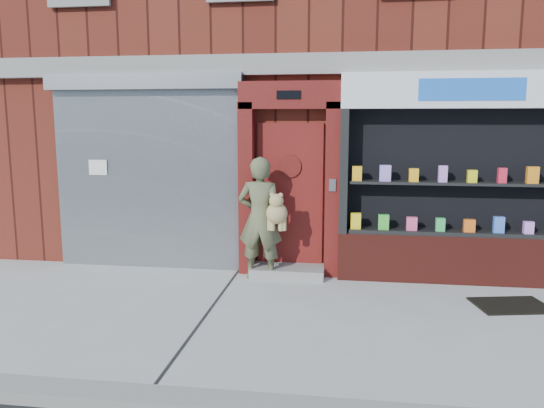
# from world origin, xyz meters

# --- Properties ---
(ground) EXTENTS (80.00, 80.00, 0.00)m
(ground) POSITION_xyz_m (0.00, 0.00, 0.00)
(ground) COLOR #9E9E99
(ground) RESTS_ON ground
(building) EXTENTS (12.00, 8.16, 8.00)m
(building) POSITION_xyz_m (-0.00, 5.99, 4.00)
(building) COLOR #561C13
(building) RESTS_ON ground
(shutter_bay) EXTENTS (3.10, 0.30, 3.04)m
(shutter_bay) POSITION_xyz_m (-3.00, 1.93, 1.72)
(shutter_bay) COLOR gray
(shutter_bay) RESTS_ON ground
(red_door_bay) EXTENTS (1.52, 0.58, 2.90)m
(red_door_bay) POSITION_xyz_m (-0.75, 1.86, 1.46)
(red_door_bay) COLOR #4E0F0D
(red_door_bay) RESTS_ON ground
(pharmacy_bay) EXTENTS (3.50, 0.41, 3.00)m
(pharmacy_bay) POSITION_xyz_m (1.75, 1.81, 1.37)
(pharmacy_bay) COLOR #5B1C15
(pharmacy_bay) RESTS_ON ground
(woman) EXTENTS (0.77, 0.53, 1.82)m
(woman) POSITION_xyz_m (-1.13, 1.54, 0.92)
(woman) COLOR #575B3C
(woman) RESTS_ON ground
(doormat) EXTENTS (1.01, 0.80, 0.02)m
(doormat) POSITION_xyz_m (2.21, 0.79, 0.01)
(doormat) COLOR black
(doormat) RESTS_ON ground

